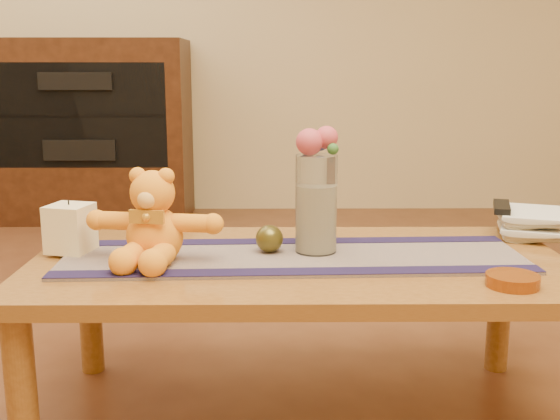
{
  "coord_description": "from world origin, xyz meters",
  "views": [
    {
      "loc": [
        -0.06,
        -1.71,
        0.95
      ],
      "look_at": [
        -0.05,
        0.0,
        0.58
      ],
      "focal_mm": 43.38,
      "sensor_mm": 36.0,
      "label": 1
    }
  ],
  "objects_px": {
    "teddy_bear": "(154,217)",
    "bronze_ball": "(269,239)",
    "pillar_candle": "(70,228)",
    "book_bottom": "(500,230)",
    "amber_dish": "(513,280)",
    "tv_remote": "(502,207)",
    "glass_vase": "(316,204)"
  },
  "relations": [
    {
      "from": "teddy_bear",
      "to": "glass_vase",
      "type": "relative_size",
      "value": 1.27
    },
    {
      "from": "glass_vase",
      "to": "bronze_ball",
      "type": "xyz_separation_m",
      "value": [
        -0.12,
        -0.01,
        -0.09
      ]
    },
    {
      "from": "pillar_candle",
      "to": "bronze_ball",
      "type": "xyz_separation_m",
      "value": [
        0.53,
        -0.02,
        -0.03
      ]
    },
    {
      "from": "pillar_candle",
      "to": "bronze_ball",
      "type": "distance_m",
      "value": 0.53
    },
    {
      "from": "book_bottom",
      "to": "tv_remote",
      "type": "bearing_deg",
      "value": -93.0
    },
    {
      "from": "teddy_bear",
      "to": "pillar_candle",
      "type": "relative_size",
      "value": 2.62
    },
    {
      "from": "glass_vase",
      "to": "tv_remote",
      "type": "relative_size",
      "value": 1.62
    },
    {
      "from": "book_bottom",
      "to": "teddy_bear",
      "type": "bearing_deg",
      "value": -149.9
    },
    {
      "from": "bronze_ball",
      "to": "book_bottom",
      "type": "height_order",
      "value": "bronze_ball"
    },
    {
      "from": "glass_vase",
      "to": "teddy_bear",
      "type": "bearing_deg",
      "value": -170.21
    },
    {
      "from": "bronze_ball",
      "to": "amber_dish",
      "type": "xyz_separation_m",
      "value": [
        0.56,
        -0.27,
        -0.03
      ]
    },
    {
      "from": "pillar_candle",
      "to": "glass_vase",
      "type": "bearing_deg",
      "value": -0.88
    },
    {
      "from": "pillar_candle",
      "to": "teddy_bear",
      "type": "bearing_deg",
      "value": -18.86
    },
    {
      "from": "bronze_ball",
      "to": "teddy_bear",
      "type": "bearing_deg",
      "value": -167.17
    },
    {
      "from": "book_bottom",
      "to": "tv_remote",
      "type": "height_order",
      "value": "tv_remote"
    },
    {
      "from": "pillar_candle",
      "to": "tv_remote",
      "type": "relative_size",
      "value": 0.79
    },
    {
      "from": "glass_vase",
      "to": "book_bottom",
      "type": "bearing_deg",
      "value": 21.15
    },
    {
      "from": "teddy_bear",
      "to": "pillar_candle",
      "type": "xyz_separation_m",
      "value": [
        -0.24,
        0.08,
        -0.05
      ]
    },
    {
      "from": "glass_vase",
      "to": "amber_dish",
      "type": "bearing_deg",
      "value": -31.99
    },
    {
      "from": "pillar_candle",
      "to": "glass_vase",
      "type": "relative_size",
      "value": 0.49
    },
    {
      "from": "book_bottom",
      "to": "bronze_ball",
      "type": "bearing_deg",
      "value": -148.39
    },
    {
      "from": "book_bottom",
      "to": "amber_dish",
      "type": "xyz_separation_m",
      "value": [
        -0.13,
        -0.49,
        0.0
      ]
    },
    {
      "from": "amber_dish",
      "to": "tv_remote",
      "type": "bearing_deg",
      "value": 74.97
    },
    {
      "from": "pillar_candle",
      "to": "tv_remote",
      "type": "distance_m",
      "value": 1.24
    },
    {
      "from": "teddy_bear",
      "to": "bronze_ball",
      "type": "xyz_separation_m",
      "value": [
        0.29,
        0.07,
        -0.08
      ]
    },
    {
      "from": "tv_remote",
      "to": "amber_dish",
      "type": "distance_m",
      "value": 0.5
    },
    {
      "from": "glass_vase",
      "to": "book_bottom",
      "type": "xyz_separation_m",
      "value": [
        0.57,
        0.22,
        -0.13
      ]
    },
    {
      "from": "book_bottom",
      "to": "amber_dish",
      "type": "height_order",
      "value": "amber_dish"
    },
    {
      "from": "tv_remote",
      "to": "pillar_candle",
      "type": "bearing_deg",
      "value": -154.09
    },
    {
      "from": "glass_vase",
      "to": "tv_remote",
      "type": "bearing_deg",
      "value": 20.4
    },
    {
      "from": "book_bottom",
      "to": "tv_remote",
      "type": "xyz_separation_m",
      "value": [
        -0.0,
        -0.01,
        0.07
      ]
    },
    {
      "from": "teddy_bear",
      "to": "glass_vase",
      "type": "xyz_separation_m",
      "value": [
        0.42,
        0.07,
        0.02
      ]
    }
  ]
}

